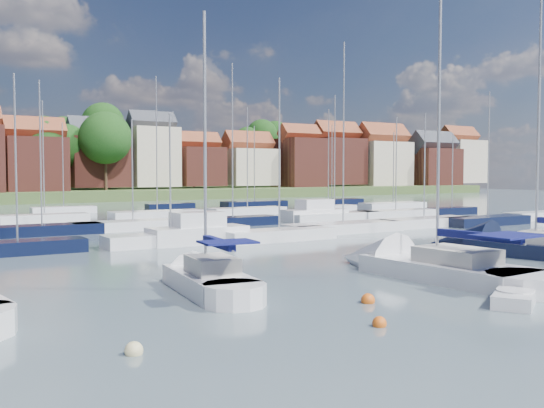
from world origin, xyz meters
TOP-DOWN VIEW (x-y plane):
  - ground at (0.00, 40.00)m, footprint 260.00×260.00m
  - sailboat_left at (-12.10, 4.79)m, footprint 3.55×9.51m
  - sailboat_centre at (-1.53, 2.47)m, footprint 4.26×13.19m
  - sailboat_navy at (8.85, 4.72)m, footprint 6.90×14.24m
  - tender at (-3.33, -4.39)m, footprint 3.27×2.73m
  - buoy_a at (-17.79, -2.92)m, footprint 0.52×0.52m
  - buoy_b at (-9.96, -4.19)m, footprint 0.47×0.47m
  - buoy_c at (-7.92, -1.25)m, footprint 0.54×0.54m
  - buoy_d at (0.18, -2.90)m, footprint 0.55×0.55m
  - buoy_e at (3.28, 7.21)m, footprint 0.53×0.53m
  - marina_field at (1.91, 35.15)m, footprint 79.62×41.41m
  - far_shore_town at (2.23, 132.67)m, footprint 212.46×90.00m

SIDE VIEW (x-z plane):
  - ground at x=0.00m, z-range 0.00..0.00m
  - buoy_a at x=-17.79m, z-range -0.26..0.26m
  - buoy_b at x=-9.96m, z-range -0.24..0.24m
  - buoy_c at x=-7.92m, z-range -0.27..0.27m
  - buoy_d at x=0.18m, z-range -0.27..0.27m
  - buoy_e at x=3.28m, z-range -0.27..0.27m
  - tender at x=-3.33m, z-range -0.07..0.57m
  - sailboat_navy at x=8.85m, z-range -9.14..9.83m
  - sailboat_centre at x=-1.53m, z-range -8.44..9.14m
  - sailboat_left at x=-12.10m, z-range -6.00..6.73m
  - marina_field at x=1.91m, z-range -7.53..8.40m
  - far_shore_town at x=2.23m, z-range -6.53..15.74m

